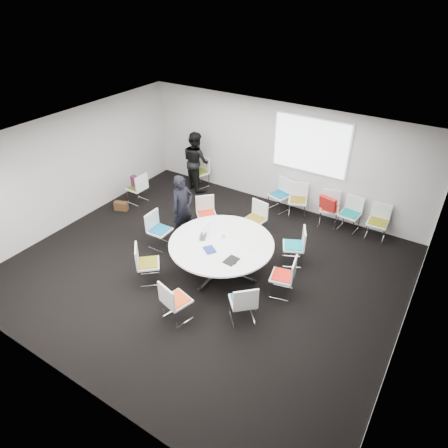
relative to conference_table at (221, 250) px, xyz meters
The scene contains 31 objects.
room_shell 0.90m from the conference_table, 151.32° to the right, with size 8.08×7.08×2.88m.
conference_table is the anchor object (origin of this frame).
projection_screen 3.62m from the conference_table, 81.70° to the left, with size 1.90×0.03×1.35m, color white.
chair_ring_a 1.46m from the conference_table, ahead, with size 0.54×0.55×0.88m.
chair_ring_b 1.63m from the conference_table, 41.97° to the left, with size 0.60×0.61×0.88m.
chair_ring_c 1.60m from the conference_table, 91.81° to the left, with size 0.52×0.51×0.88m.
chair_ring_d 1.65m from the conference_table, 135.55° to the left, with size 0.64×0.64×0.88m.
chair_ring_e 1.72m from the conference_table, behind, with size 0.46×0.47×0.88m.
chair_ring_f 1.58m from the conference_table, 134.93° to the right, with size 0.64×0.64×0.88m.
chair_ring_g 1.67m from the conference_table, 87.63° to the right, with size 0.56×0.55×0.88m.
chair_ring_h 1.53m from the conference_table, 42.28° to the right, with size 0.64×0.64×0.88m.
chair_back_a 3.04m from the conference_table, 91.52° to the left, with size 0.57×0.56×0.88m.
chair_back_b 3.05m from the conference_table, 81.53° to the left, with size 0.58×0.57×0.88m.
chair_back_c 3.32m from the conference_table, 67.03° to the left, with size 0.56×0.55×0.88m.
chair_back_d 3.56m from the conference_table, 59.18° to the left, with size 0.50×0.49×0.88m.
chair_back_e 3.93m from the conference_table, 50.51° to the left, with size 0.48×0.47×0.88m.
chair_spare_left 3.81m from the conference_table, 160.27° to the left, with size 0.46×0.48×0.88m.
chair_person_back 4.07m from the conference_table, 131.74° to the left, with size 0.58×0.57×0.88m.
person_main 1.62m from the conference_table, 157.50° to the left, with size 0.59×0.39×1.62m, color black.
person_back 3.96m from the conference_table, 133.39° to the left, with size 0.84×0.66×1.74m, color black.
laptop 0.45m from the conference_table, behind, with size 0.31×0.20×0.02m, color #333338.
laptop_lid 0.59m from the conference_table, 163.63° to the left, with size 0.30×0.02×0.22m, color silver.
notebook_black 0.68m from the conference_table, 40.00° to the right, with size 0.22×0.30×0.02m, color black.
tablet_folio 0.41m from the conference_table, 99.52° to the right, with size 0.26×0.20×0.03m, color navy.
papers_right 0.72m from the conference_table, 20.47° to the left, with size 0.30×0.21×0.00m, color white.
papers_front 0.71m from the conference_table, ahead, with size 0.30×0.21×0.00m, color white.
cup 0.30m from the conference_table, 111.36° to the left, with size 0.08×0.08×0.09m, color white.
phone 0.74m from the conference_table, 39.60° to the right, with size 0.14×0.07×0.01m, color black.
maroon_bag 3.82m from the conference_table, 160.34° to the left, with size 0.40×0.14×0.28m, color #581737.
brown_bag 3.79m from the conference_table, 169.13° to the left, with size 0.36×0.16×0.24m, color #462B16.
red_jacket 3.11m from the conference_table, 65.34° to the left, with size 0.44×0.10×0.35m, color #9F1713.
Camera 1 is at (3.99, -5.60, 5.56)m, focal length 32.00 mm.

